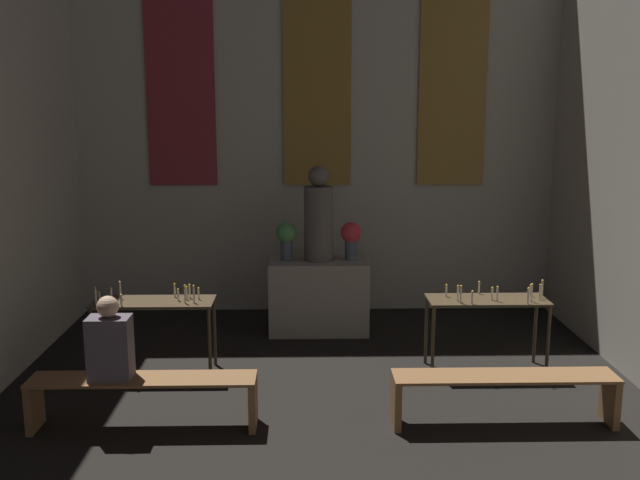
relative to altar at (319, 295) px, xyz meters
The scene contains 10 objects.
wall_back 2.47m from the altar, 90.00° to the left, with size 6.53×0.16×5.37m.
altar is the anchor object (origin of this frame).
statue 0.97m from the altar, 90.00° to the right, with size 0.36×0.36×1.15m.
flower_vase_left 0.84m from the altar, behind, with size 0.25×0.25×0.47m.
flower_vase_right 0.84m from the altar, ahead, with size 0.25×0.25×0.47m.
candle_rack_left 2.22m from the altar, 141.45° to the right, with size 1.24×0.47×0.98m.
candle_rack_right 2.23m from the altar, 38.47° to the right, with size 1.24×0.47×0.98m.
pew_back_left 3.11m from the altar, 120.37° to the right, with size 1.95×0.36×0.46m.
pew_back_right 3.11m from the altar, 59.63° to the right, with size 1.95×0.36×0.46m.
person_seated 3.26m from the altar, 124.39° to the right, with size 0.36×0.24×0.73m.
Camera 1 is at (-0.17, 0.22, 2.78)m, focal length 40.00 mm.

